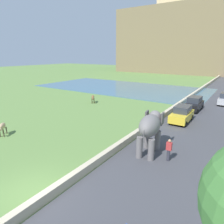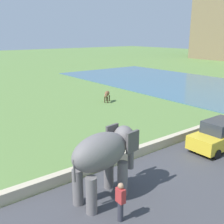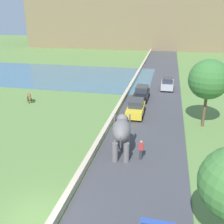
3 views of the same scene
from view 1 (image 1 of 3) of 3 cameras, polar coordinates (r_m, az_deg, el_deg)
name	(u,v)px [view 1 (image 1 of 3)]	position (r m, az deg, el deg)	size (l,w,h in m)	color
ground_plane	(31,193)	(12.33, -21.99, -20.43)	(220.00, 220.00, 0.00)	#608442
road_surface	(203,116)	(26.40, 24.46, -0.92)	(7.00, 120.00, 0.06)	#424247
barrier_wall	(167,112)	(25.28, 15.27, -0.14)	(0.40, 110.00, 0.56)	beige
lake	(121,87)	(44.47, 2.63, 6.97)	(36.00, 18.00, 0.08)	#426B84
hill_distant	(207,41)	(88.25, 25.38, 17.77)	(64.00, 28.00, 23.78)	#7F6B4C
elephant	(150,127)	(14.80, 10.83, -4.22)	(1.75, 3.55, 2.99)	slate
person_beside_elephant	(169,150)	(14.39, 15.79, -10.22)	(0.36, 0.22, 1.63)	#33333D
car_black	(194,104)	(28.21, 22.19, 2.20)	(1.88, 4.04, 1.80)	black
car_yellow	(182,114)	(22.86, 19.18, -0.56)	(1.80, 4.00, 1.80)	gold
cow_brown	(93,97)	(30.35, -5.42, 4.13)	(1.15, 1.28, 1.15)	brown
cow_tan	(2,127)	(20.58, -28.66, -3.68)	(1.20, 1.24, 1.15)	tan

